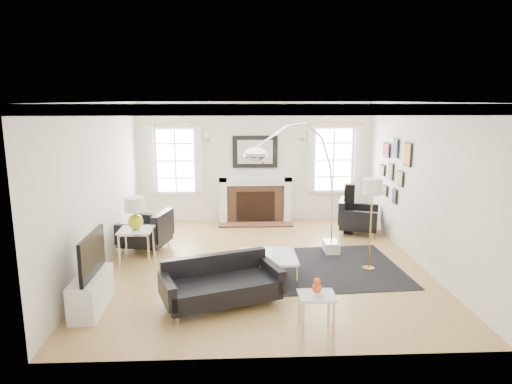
{
  "coord_description": "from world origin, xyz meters",
  "views": [
    {
      "loc": [
        -0.46,
        -7.63,
        2.84
      ],
      "look_at": [
        -0.1,
        0.3,
        1.23
      ],
      "focal_mm": 32.0,
      "sensor_mm": 36.0,
      "label": 1
    }
  ],
  "objects_px": {
    "armchair_right": "(356,218)",
    "coffee_table": "(269,258)",
    "arc_floor_lamp": "(298,187)",
    "fireplace": "(255,200)",
    "gourd_lamp": "(135,211)",
    "sofa": "(220,284)",
    "armchair_left": "(148,232)"
  },
  "relations": [
    {
      "from": "armchair_right",
      "to": "gourd_lamp",
      "type": "height_order",
      "value": "gourd_lamp"
    },
    {
      "from": "fireplace",
      "to": "coffee_table",
      "type": "relative_size",
      "value": 1.91
    },
    {
      "from": "armchair_left",
      "to": "fireplace",
      "type": "bearing_deg",
      "value": 42.22
    },
    {
      "from": "fireplace",
      "to": "gourd_lamp",
      "type": "bearing_deg",
      "value": -129.15
    },
    {
      "from": "fireplace",
      "to": "gourd_lamp",
      "type": "distance_m",
      "value": 3.51
    },
    {
      "from": "fireplace",
      "to": "sofa",
      "type": "bearing_deg",
      "value": -98.92
    },
    {
      "from": "sofa",
      "to": "arc_floor_lamp",
      "type": "relative_size",
      "value": 0.7
    },
    {
      "from": "gourd_lamp",
      "to": "arc_floor_lamp",
      "type": "height_order",
      "value": "arc_floor_lamp"
    },
    {
      "from": "armchair_left",
      "to": "coffee_table",
      "type": "distance_m",
      "value": 2.7
    },
    {
      "from": "armchair_right",
      "to": "armchair_left",
      "type": "bearing_deg",
      "value": -167.35
    },
    {
      "from": "armchair_right",
      "to": "coffee_table",
      "type": "bearing_deg",
      "value": -129.52
    },
    {
      "from": "armchair_right",
      "to": "arc_floor_lamp",
      "type": "relative_size",
      "value": 0.43
    },
    {
      "from": "sofa",
      "to": "coffee_table",
      "type": "relative_size",
      "value": 2.03
    },
    {
      "from": "fireplace",
      "to": "armchair_left",
      "type": "xyz_separation_m",
      "value": [
        -2.14,
        -1.94,
        -0.19
      ]
    },
    {
      "from": "gourd_lamp",
      "to": "arc_floor_lamp",
      "type": "relative_size",
      "value": 0.22
    },
    {
      "from": "gourd_lamp",
      "to": "arc_floor_lamp",
      "type": "xyz_separation_m",
      "value": [
        2.79,
        -0.18,
        0.43
      ]
    },
    {
      "from": "fireplace",
      "to": "armchair_left",
      "type": "relative_size",
      "value": 1.56
    },
    {
      "from": "armchair_left",
      "to": "coffee_table",
      "type": "xyz_separation_m",
      "value": [
        2.19,
        -1.57,
        0.01
      ]
    },
    {
      "from": "fireplace",
      "to": "arc_floor_lamp",
      "type": "distance_m",
      "value": 3.06
    },
    {
      "from": "fireplace",
      "to": "gourd_lamp",
      "type": "height_order",
      "value": "gourd_lamp"
    },
    {
      "from": "armchair_right",
      "to": "arc_floor_lamp",
      "type": "height_order",
      "value": "arc_floor_lamp"
    },
    {
      "from": "arc_floor_lamp",
      "to": "armchair_right",
      "type": "bearing_deg",
      "value": 50.83
    },
    {
      "from": "coffee_table",
      "to": "arc_floor_lamp",
      "type": "xyz_separation_m",
      "value": [
        0.54,
        0.63,
        1.02
      ]
    },
    {
      "from": "armchair_right",
      "to": "arc_floor_lamp",
      "type": "xyz_separation_m",
      "value": [
        -1.55,
        -1.9,
        1.05
      ]
    },
    {
      "from": "armchair_right",
      "to": "arc_floor_lamp",
      "type": "bearing_deg",
      "value": -129.17
    },
    {
      "from": "sofa",
      "to": "coffee_table",
      "type": "distance_m",
      "value": 1.15
    },
    {
      "from": "armchair_right",
      "to": "coffee_table",
      "type": "xyz_separation_m",
      "value": [
        -2.09,
        -2.53,
        0.03
      ]
    },
    {
      "from": "sofa",
      "to": "armchair_right",
      "type": "distance_m",
      "value": 4.42
    },
    {
      "from": "arc_floor_lamp",
      "to": "armchair_left",
      "type": "bearing_deg",
      "value": 160.95
    },
    {
      "from": "fireplace",
      "to": "armchair_right",
      "type": "bearing_deg",
      "value": -24.56
    },
    {
      "from": "armchair_left",
      "to": "gourd_lamp",
      "type": "xyz_separation_m",
      "value": [
        -0.06,
        -0.76,
        0.61
      ]
    },
    {
      "from": "coffee_table",
      "to": "arc_floor_lamp",
      "type": "height_order",
      "value": "arc_floor_lamp"
    }
  ]
}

